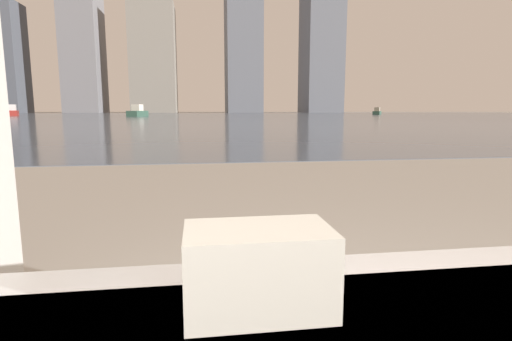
% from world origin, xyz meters
% --- Properties ---
extents(towel_stack, '(0.28, 0.17, 0.16)m').
position_xyz_m(towel_stack, '(-0.17, 0.83, 0.63)').
color(towel_stack, silver).
rests_on(towel_stack, bathtub).
extents(harbor_water, '(180.00, 110.00, 0.01)m').
position_xyz_m(harbor_water, '(0.00, 62.00, 0.01)').
color(harbor_water, slate).
rests_on(harbor_water, ground_plane).
extents(harbor_boat_2, '(2.38, 4.43, 1.58)m').
position_xyz_m(harbor_boat_2, '(-8.19, 55.38, 0.57)').
color(harbor_boat_2, '#335647').
rests_on(harbor_boat_2, harbor_water).
extents(harbor_boat_3, '(2.84, 4.62, 1.64)m').
position_xyz_m(harbor_boat_3, '(-27.50, 64.35, 0.59)').
color(harbor_boat_3, maroon).
rests_on(harbor_boat_3, harbor_water).
extents(harbor_boat_4, '(2.84, 3.61, 1.31)m').
position_xyz_m(harbor_boat_4, '(32.07, 69.55, 0.47)').
color(harbor_boat_4, '#335647').
rests_on(harbor_boat_4, harbor_water).
extents(skyline_tower_1, '(9.19, 13.62, 53.41)m').
position_xyz_m(skyline_tower_1, '(-30.74, 118.00, 26.70)').
color(skyline_tower_1, slate).
rests_on(skyline_tower_1, ground_plane).
extents(skyline_tower_2, '(11.95, 13.91, 29.66)m').
position_xyz_m(skyline_tower_2, '(-12.12, 118.00, 14.83)').
color(skyline_tower_2, gray).
rests_on(skyline_tower_2, ground_plane).
extents(skyline_tower_3, '(9.90, 13.51, 62.62)m').
position_xyz_m(skyline_tower_3, '(13.03, 118.00, 31.31)').
color(skyline_tower_3, slate).
rests_on(skyline_tower_3, ground_plane).
extents(skyline_tower_4, '(10.47, 13.04, 49.13)m').
position_xyz_m(skyline_tower_4, '(36.26, 118.00, 24.57)').
color(skyline_tower_4, slate).
rests_on(skyline_tower_4, ground_plane).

